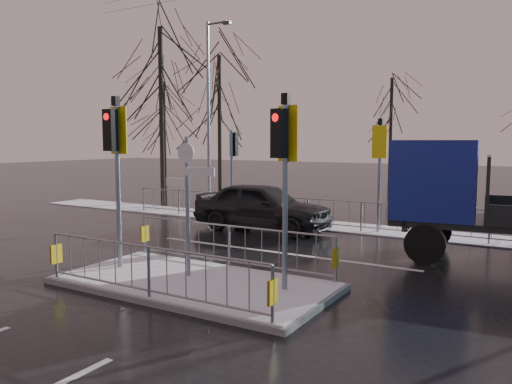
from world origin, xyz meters
The scene contains 12 objects.
ground centered at (0.00, 0.00, 0.00)m, with size 120.00×120.00×0.00m, color black.
snow_verge centered at (0.00, 8.60, 0.02)m, with size 30.00×2.00×0.04m, color white.
lane_markings centered at (0.00, -0.33, 0.00)m, with size 8.00×11.38×0.01m.
traffic_island centered at (-0.01, 0.01, 0.39)m, with size 6.00×3.04×4.15m.
far_kerb_fixtures centered at (0.29, 8.09, 1.02)m, with size 18.00×0.65×3.83m.
car_far_lane centered at (-2.15, 6.68, 0.84)m, with size 1.99×4.94×1.68m, color black.
flatbed_truck centered at (4.80, 5.78, 1.67)m, with size 7.00×3.15×3.15m.
tree_near_a centered at (-10.50, 11.00, 6.11)m, with size 4.75×4.75×8.97m.
tree_near_b centered at (-8.00, 12.50, 5.15)m, with size 4.00×4.00×7.55m.
tree_near_c centered at (-12.50, 13.50, 4.50)m, with size 3.50×3.50×6.61m.
tree_far_a centered at (-2.00, 22.00, 4.82)m, with size 3.75×3.75×7.08m.
street_lamp_left centered at (-6.43, 9.50, 4.49)m, with size 1.25×0.18×8.20m.
Camera 1 is at (6.52, -8.34, 3.13)m, focal length 35.00 mm.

